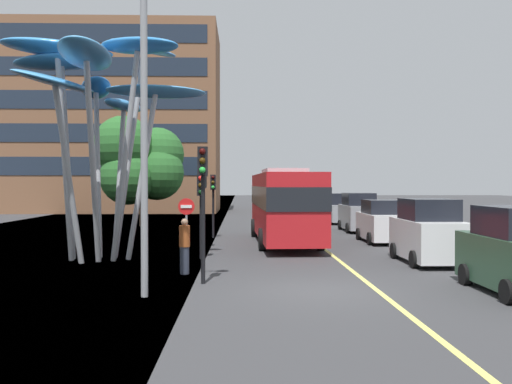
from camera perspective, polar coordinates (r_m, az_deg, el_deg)
The scene contains 16 objects.
ground at distance 15.26m, azimuth 4.12°, elevation -10.14°, with size 120.00×240.00×0.10m.
red_bus at distance 26.88m, azimuth 2.86°, elevation -1.09°, with size 3.01×10.82×3.56m.
leaf_sculpture at distance 22.03m, azimuth -16.01°, elevation 10.93°, with size 7.67×8.20×8.68m.
traffic_light_kerb_near at distance 15.95m, azimuth -5.43°, elevation 0.70°, with size 0.28×0.42×3.91m.
traffic_light_kerb_far at distance 21.26m, azimuth -5.62°, elevation -0.58°, with size 0.28×0.42×3.20m.
traffic_light_island_mid at distance 24.68m, azimuth -5.36°, elevation 0.06°, with size 0.28×0.42×3.47m.
traffic_light_opposite at distance 29.42m, azimuth -4.38°, elevation 0.00°, with size 0.28×0.42×3.33m.
car_parked_mid at distance 21.17m, azimuth 17.10°, elevation -4.00°, with size 1.99×3.94×2.32m.
car_parked_far at distance 27.99m, azimuth 12.79°, elevation -3.02°, with size 2.05×4.00×2.07m.
car_side_street at distance 34.06m, azimuth 10.39°, elevation -2.15°, with size 1.98×4.09×2.30m.
car_far_side at distance 40.93m, azimuth 8.53°, elevation -1.74°, with size 2.05×4.53×2.15m.
street_lamp at distance 14.58m, azimuth -10.18°, elevation 10.76°, with size 1.47×0.44×8.60m.
tree_pavement_near at distance 38.57m, azimuth -11.49°, elevation 3.07°, with size 5.89×5.34×7.36m.
pedestrian at distance 17.95m, azimuth -7.27°, elevation -5.47°, with size 0.34×0.34×1.76m.
no_entry_sign at distance 20.58m, azimuth -7.08°, elevation -2.77°, with size 0.60×0.12×2.33m.
backdrop_building at distance 60.45m, azimuth -16.25°, elevation 6.94°, with size 25.74×10.88×18.57m.
Camera 1 is at (-2.21, -14.91, 2.87)m, focal length 39.38 mm.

